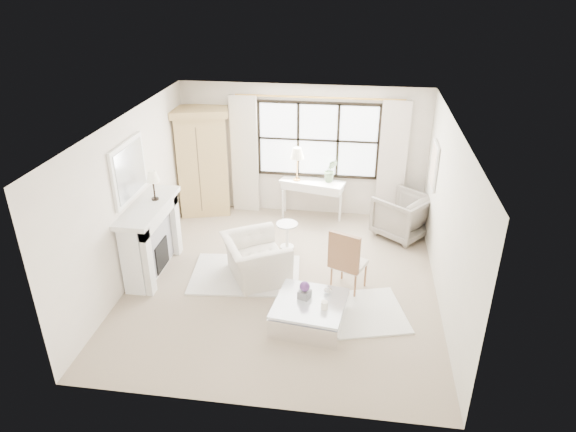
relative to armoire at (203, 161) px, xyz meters
name	(u,v)px	position (x,y,z in m)	size (l,w,h in m)	color
floor	(283,280)	(2.03, -2.43, -1.14)	(5.50, 5.50, 0.00)	tan
ceiling	(283,124)	(2.03, -2.43, 1.56)	(5.50, 5.50, 0.00)	white
wall_back	(303,151)	(2.03, 0.32, 0.21)	(5.00, 5.00, 0.00)	beige
wall_front	(246,315)	(2.03, -5.18, 0.21)	(5.00, 5.00, 0.00)	white
wall_left	(131,199)	(-0.47, -2.43, 0.21)	(5.50, 5.50, 0.00)	silver
wall_right	(447,218)	(4.53, -2.43, 0.21)	(5.50, 5.50, 0.00)	beige
window_pane	(318,140)	(2.33, 0.30, 0.46)	(2.40, 0.02, 1.50)	white
window_frame	(318,140)	(2.33, 0.29, 0.46)	(2.50, 0.04, 1.50)	black
curtain_rod	(319,97)	(2.33, 0.24, 1.33)	(0.04, 0.04, 3.30)	gold
curtain_left	(245,155)	(0.83, 0.22, 0.10)	(0.55, 0.10, 2.47)	beige
curtain_right	(392,162)	(3.83, 0.22, 0.10)	(0.55, 0.10, 2.47)	beige
fireplace	(150,238)	(-0.24, -2.43, -0.49)	(0.58, 1.66, 1.26)	silver
mirror_frame	(129,171)	(-0.44, -2.43, 0.70)	(0.05, 1.15, 0.95)	white
mirror_glass	(131,171)	(-0.41, -2.43, 0.70)	(0.02, 1.00, 0.80)	silver
art_frame	(434,166)	(4.50, -0.73, 0.41)	(0.04, 0.62, 0.82)	silver
art_canvas	(433,166)	(4.48, -0.73, 0.41)	(0.01, 0.52, 0.72)	beige
mantel_lamp	(152,178)	(-0.15, -2.22, 0.51)	(0.22, 0.22, 0.51)	black
armoire	(203,161)	(0.00, 0.00, 0.00)	(1.26, 0.97, 2.24)	tan
console_table	(312,199)	(2.26, 0.08, -0.74)	(1.37, 0.73, 0.80)	white
console_lamp	(297,154)	(1.94, 0.08, 0.22)	(0.28, 0.28, 0.69)	#B57F3E
orchid_plant	(331,171)	(2.62, 0.08, -0.10)	(0.27, 0.21, 0.48)	#526B47
side_table	(287,232)	(1.93, -1.32, -0.81)	(0.40, 0.40, 0.51)	white
rug_left	(246,274)	(1.37, -2.36, -1.12)	(1.82, 1.28, 0.03)	silver
rug_right	(352,313)	(3.21, -3.19, -1.13)	(1.55, 1.16, 0.03)	white
club_armchair	(256,259)	(1.56, -2.39, -0.78)	(1.10, 0.96, 0.71)	beige
wingback_chair	(402,216)	(4.06, -0.52, -0.72)	(0.90, 0.93, 0.85)	gray
french_chair	(348,272)	(3.10, -2.52, -0.83)	(0.63, 0.64, 1.08)	#91603D
coffee_table	(310,313)	(2.58, -3.50, -0.96)	(1.12, 1.12, 0.38)	white
planter_box	(305,294)	(2.49, -3.41, -0.70)	(0.16, 0.16, 0.12)	slate
planter_flowers	(305,286)	(2.49, -3.41, -0.56)	(0.15, 0.15, 0.15)	#542C6E
pillar_candle	(324,305)	(2.80, -3.64, -0.70)	(0.10, 0.10, 0.12)	white
coffee_vase	(328,290)	(2.83, -3.26, -0.69)	(0.13, 0.13, 0.13)	silver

